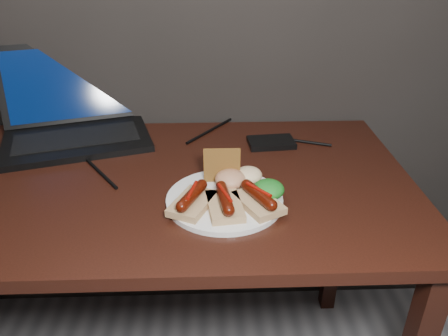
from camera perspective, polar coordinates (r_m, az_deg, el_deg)
name	(u,v)px	position (r m, az deg, el deg)	size (l,w,h in m)	color
desk	(129,209)	(1.14, -12.25, -5.28)	(1.40, 0.70, 0.75)	black
laptop	(74,118)	(1.35, -19.00, 6.17)	(0.48, 0.43, 0.25)	black
hard_drive	(271,142)	(1.24, 6.18, 3.34)	(0.13, 0.08, 0.02)	black
desk_cables	(139,149)	(1.23, -11.00, 2.47)	(1.04, 0.42, 0.01)	black
plate	(224,200)	(0.97, 0.06, -4.15)	(0.26, 0.26, 0.01)	white
bread_sausage_left	(192,200)	(0.93, -4.17, -4.18)	(0.11, 0.13, 0.04)	tan
bread_sausage_center	(225,203)	(0.92, 0.11, -4.53)	(0.08, 0.12, 0.04)	tan
bread_sausage_right	(258,199)	(0.94, 4.51, -4.09)	(0.12, 0.13, 0.04)	tan
crispbread	(222,165)	(1.01, -0.27, 0.36)	(0.09, 0.01, 0.09)	olive
salad_greens	(269,189)	(0.97, 5.84, -2.78)	(0.07, 0.07, 0.04)	#136219
salsa_mound	(231,179)	(1.00, 0.86, -1.45)	(0.07, 0.07, 0.04)	#A42910
coleslaw_mound	(249,175)	(1.02, 3.23, -0.92)	(0.06, 0.06, 0.04)	white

